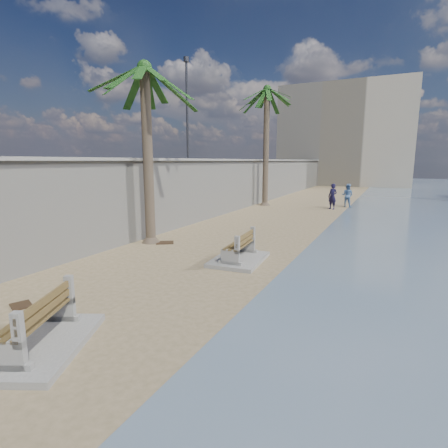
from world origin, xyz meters
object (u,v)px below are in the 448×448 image
(bench_near, at_px, (36,326))
(person_b, at_px, (347,194))
(bench_far, at_px, (239,249))
(palm_back, at_px, (267,91))
(palm_mid, at_px, (145,70))
(person_a, at_px, (333,195))

(bench_near, bearing_deg, person_b, 83.77)
(bench_far, distance_m, palm_back, 17.92)
(bench_near, height_order, bench_far, bench_near)
(palm_mid, height_order, person_a, palm_mid)
(bench_near, bearing_deg, palm_back, 98.57)
(person_a, bearing_deg, bench_far, -65.24)
(bench_near, distance_m, person_a, 22.37)
(bench_far, relative_size, palm_back, 0.26)
(bench_near, relative_size, person_a, 1.37)
(palm_back, relative_size, person_a, 4.53)
(bench_far, bearing_deg, person_b, 84.84)
(bench_far, distance_m, person_a, 15.33)
(palm_mid, xyz_separation_m, person_b, (6.12, 16.13, -6.06))
(bench_near, height_order, palm_mid, palm_mid)
(bench_near, xyz_separation_m, palm_mid, (-3.49, 7.95, 6.59))
(bench_near, bearing_deg, bench_far, 81.17)
(palm_mid, distance_m, person_b, 18.29)
(person_b, bearing_deg, bench_near, 96.23)
(palm_mid, relative_size, palm_back, 0.83)
(bench_near, distance_m, palm_back, 23.98)
(person_a, bearing_deg, person_b, 93.22)
(palm_back, bearing_deg, bench_far, -73.82)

